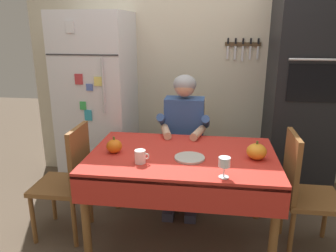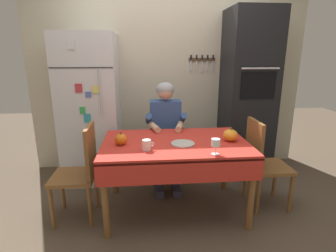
# 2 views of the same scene
# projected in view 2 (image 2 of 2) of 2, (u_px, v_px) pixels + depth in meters

# --- Properties ---
(ground_plane) EXTENTS (10.00, 10.00, 0.00)m
(ground_plane) POSITION_uv_depth(u_px,v_px,m) (176.00, 214.00, 2.68)
(ground_plane) COLOR brown
(ground_plane) RESTS_ON ground
(back_wall_assembly) EXTENTS (3.70, 0.13, 2.60)m
(back_wall_assembly) POSITION_uv_depth(u_px,v_px,m) (168.00, 73.00, 3.64)
(back_wall_assembly) COLOR beige
(back_wall_assembly) RESTS_ON ground
(refrigerator) EXTENTS (0.68, 0.71, 1.80)m
(refrigerator) POSITION_uv_depth(u_px,v_px,m) (91.00, 109.00, 3.28)
(refrigerator) COLOR silver
(refrigerator) RESTS_ON ground
(wall_oven) EXTENTS (0.60, 0.64, 2.10)m
(wall_oven) POSITION_uv_depth(u_px,v_px,m) (247.00, 94.00, 3.45)
(wall_oven) COLOR black
(wall_oven) RESTS_ON ground
(dining_table) EXTENTS (1.40, 0.90, 0.74)m
(dining_table) POSITION_uv_depth(u_px,v_px,m) (175.00, 150.00, 2.58)
(dining_table) COLOR brown
(dining_table) RESTS_ON ground
(chair_behind_person) EXTENTS (0.40, 0.40, 0.93)m
(chair_behind_person) POSITION_uv_depth(u_px,v_px,m) (165.00, 139.00, 3.38)
(chair_behind_person) COLOR tan
(chair_behind_person) RESTS_ON ground
(seated_person) EXTENTS (0.47, 0.55, 1.25)m
(seated_person) POSITION_uv_depth(u_px,v_px,m) (166.00, 126.00, 3.13)
(seated_person) COLOR #38384C
(seated_person) RESTS_ON ground
(chair_left_side) EXTENTS (0.40, 0.40, 0.93)m
(chair_left_side) POSITION_uv_depth(u_px,v_px,m) (81.00, 169.00, 2.51)
(chair_left_side) COLOR brown
(chair_left_side) RESTS_ON ground
(chair_right_side) EXTENTS (0.40, 0.40, 0.93)m
(chair_right_side) POSITION_uv_depth(u_px,v_px,m) (262.00, 160.00, 2.72)
(chair_right_side) COLOR brown
(chair_right_side) RESTS_ON ground
(coffee_mug) EXTENTS (0.10, 0.08, 0.09)m
(coffee_mug) POSITION_uv_depth(u_px,v_px,m) (147.00, 145.00, 2.34)
(coffee_mug) COLOR white
(coffee_mug) RESTS_ON dining_table
(wine_glass) EXTENTS (0.08, 0.08, 0.14)m
(wine_glass) POSITION_uv_depth(u_px,v_px,m) (216.00, 143.00, 2.22)
(wine_glass) COLOR white
(wine_glass) RESTS_ON dining_table
(pumpkin_large) EXTENTS (0.12, 0.12, 0.13)m
(pumpkin_large) POSITION_uv_depth(u_px,v_px,m) (121.00, 139.00, 2.48)
(pumpkin_large) COLOR orange
(pumpkin_large) RESTS_ON dining_table
(pumpkin_medium) EXTENTS (0.14, 0.14, 0.14)m
(pumpkin_medium) POSITION_uv_depth(u_px,v_px,m) (230.00, 135.00, 2.58)
(pumpkin_medium) COLOR orange
(pumpkin_medium) RESTS_ON dining_table
(serving_tray) EXTENTS (0.22, 0.22, 0.02)m
(serving_tray) POSITION_uv_depth(u_px,v_px,m) (183.00, 144.00, 2.49)
(serving_tray) COLOR #B7B2A8
(serving_tray) RESTS_ON dining_table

